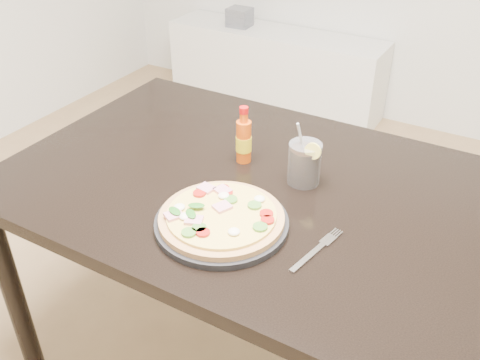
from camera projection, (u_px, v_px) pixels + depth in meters
The scene contains 8 objects.
dining_table at pixel (262, 209), 1.47m from camera, with size 1.40×0.90×0.75m.
plate at pixel (222, 223), 1.27m from camera, with size 0.32×0.32×0.02m, color black.
pizza at pixel (221, 216), 1.26m from camera, with size 0.30×0.30×0.03m.
hot_sauce_bottle at pixel (244, 140), 1.49m from camera, with size 0.05×0.05×0.17m.
cola_cup at pixel (304, 164), 1.40m from camera, with size 0.09×0.09×0.18m.
fork at pixel (318, 249), 1.20m from camera, with size 0.05×0.19×0.00m.
media_console at pixel (275, 70), 3.46m from camera, with size 1.40×0.34×0.50m, color white.
cd_stack at pixel (240, 17), 3.38m from camera, with size 0.14×0.12×0.11m.
Camera 1 is at (0.65, -0.89, 1.53)m, focal length 40.00 mm.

